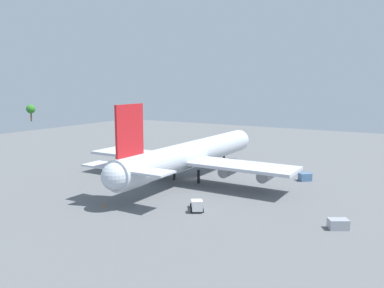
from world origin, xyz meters
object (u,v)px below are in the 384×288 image
at_px(safety_cone_nose, 236,159).
at_px(cargo_airplane, 192,154).
at_px(baggage_tug, 197,205).
at_px(safety_cone_tail, 104,205).
at_px(cargo_container_fore, 305,177).
at_px(cargo_container_aft, 338,224).

bearing_deg(safety_cone_nose, cargo_airplane, -178.49).
xyz_separation_m(baggage_tug, safety_cone_tail, (-7.10, 16.68, -0.77)).
relative_size(baggage_tug, safety_cone_nose, 6.65).
bearing_deg(cargo_container_fore, safety_cone_tail, 145.48).
height_order(cargo_container_fore, safety_cone_tail, cargo_container_fore).
distance_m(cargo_airplane, cargo_container_fore, 28.37).
bearing_deg(safety_cone_nose, cargo_container_fore, -120.59).
bearing_deg(cargo_container_fore, baggage_tug, 161.45).
bearing_deg(cargo_container_aft, safety_cone_nose, 40.86).
xyz_separation_m(cargo_airplane, safety_cone_nose, (27.99, 0.74, -5.88)).
height_order(baggage_tug, cargo_container_aft, baggage_tug).
bearing_deg(safety_cone_nose, baggage_tug, -163.71).
distance_m(cargo_container_fore, safety_cone_tail, 49.25).
xyz_separation_m(safety_cone_nose, safety_cone_tail, (-55.59, 2.51, -0.06)).
height_order(cargo_airplane, baggage_tug, cargo_airplane).
bearing_deg(cargo_container_aft, safety_cone_tail, 104.53).
height_order(baggage_tug, safety_cone_tail, baggage_tug).
relative_size(cargo_airplane, safety_cone_nose, 79.60).
bearing_deg(baggage_tug, cargo_airplane, 33.24).
xyz_separation_m(cargo_airplane, baggage_tug, (-20.50, -13.43, -5.16)).
distance_m(cargo_container_aft, safety_cone_tail, 42.69).
distance_m(baggage_tug, cargo_container_aft, 24.91).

